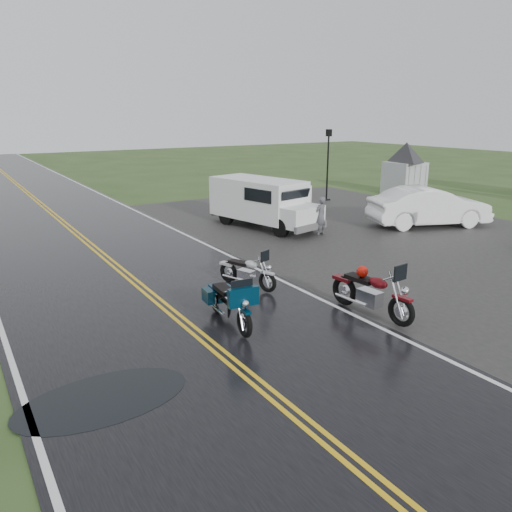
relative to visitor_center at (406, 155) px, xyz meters
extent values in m
plane|color=#2D471E|center=(-20.00, -12.00, -2.40)|extent=(120.00, 120.00, 0.00)
cube|color=black|center=(-20.00, -2.00, -2.38)|extent=(8.00, 100.00, 0.04)
cube|color=black|center=(-9.00, -7.00, -2.38)|extent=(14.00, 24.00, 0.03)
imported|color=#4C4C51|center=(-11.45, -5.85, -1.60)|extent=(0.66, 0.51, 1.60)
imported|color=white|center=(-6.23, -7.04, -1.53)|extent=(5.60, 3.64, 1.74)
camera|label=1|loc=(-24.45, -21.55, 2.51)|focal=35.00mm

